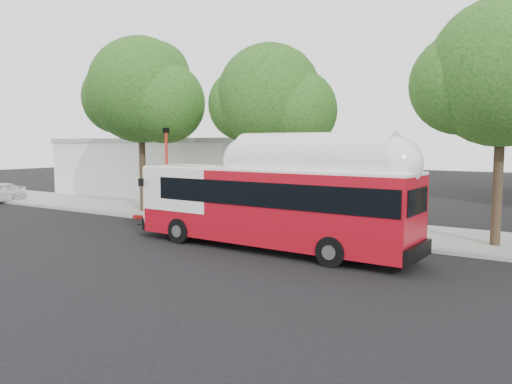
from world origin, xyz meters
TOP-DOWN VIEW (x-y plane):
  - ground at (0.00, 0.00)m, footprint 120.00×120.00m
  - sidewalk at (0.00, 6.50)m, footprint 60.00×5.00m
  - curb_strip at (0.00, 3.90)m, footprint 60.00×0.30m
  - red_curb_segment at (-3.00, 3.90)m, footprint 10.00×0.32m
  - street_tree_left at (-8.53, 5.56)m, footprint 6.67×5.80m
  - street_tree_mid at (-0.59, 6.06)m, footprint 5.75×5.00m
  - low_commercial_bldg at (-14.00, 14.00)m, footprint 16.20×10.20m
  - transit_bus at (2.06, 1.14)m, footprint 11.75×2.81m
  - signal_pole at (-5.99, 4.22)m, footprint 0.13×0.44m

SIDE VIEW (x-z plane):
  - ground at x=0.00m, z-range 0.00..0.00m
  - sidewalk at x=0.00m, z-range 0.00..0.15m
  - curb_strip at x=0.00m, z-range 0.00..0.15m
  - red_curb_segment at x=-3.00m, z-range 0.00..0.16m
  - transit_bus at x=2.06m, z-range -0.11..3.34m
  - low_commercial_bldg at x=-14.00m, z-range 0.03..4.28m
  - signal_pole at x=-5.99m, z-range 0.06..4.76m
  - street_tree_mid at x=-0.59m, z-range 1.60..10.22m
  - street_tree_left at x=-8.53m, z-range 1.73..11.47m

